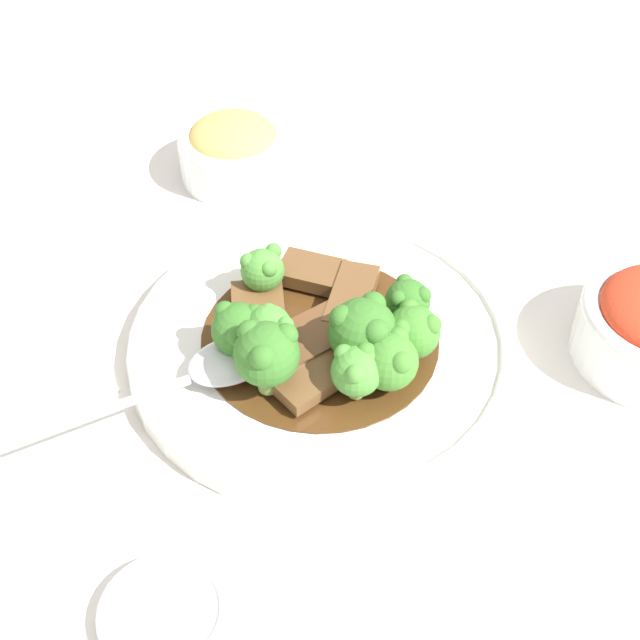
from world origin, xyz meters
name	(u,v)px	position (x,y,z in m)	size (l,w,h in m)	color
ground_plane	(320,352)	(0.00, 0.00, 0.00)	(4.00, 4.00, 0.00)	silver
main_plate	(320,343)	(0.00, 0.00, 0.01)	(0.28, 0.28, 0.02)	white
beef_strip_0	(351,299)	(-0.01, 0.04, 0.03)	(0.07, 0.07, 0.01)	brown
beef_strip_1	(259,316)	(-0.03, -0.03, 0.02)	(0.08, 0.06, 0.01)	brown
beef_strip_2	(309,377)	(0.03, -0.03, 0.02)	(0.04, 0.06, 0.01)	brown
beef_strip_3	(312,338)	(0.01, -0.01, 0.03)	(0.04, 0.07, 0.01)	brown
beef_strip_4	(311,272)	(-0.06, 0.03, 0.02)	(0.06, 0.06, 0.01)	brown
broccoli_floret_0	(363,331)	(0.04, 0.01, 0.05)	(0.05, 0.05, 0.05)	#7FA84C
broccoli_floret_1	(413,331)	(0.05, 0.04, 0.04)	(0.04, 0.04, 0.04)	#7FA84C
broccoli_floret_2	(239,329)	(-0.01, -0.06, 0.04)	(0.04, 0.04, 0.04)	#7FA84C
broccoli_floret_3	(389,360)	(0.06, 0.01, 0.04)	(0.04, 0.04, 0.04)	#8EB756
broccoli_floret_4	(408,301)	(0.02, 0.06, 0.04)	(0.03, 0.03, 0.04)	#8EB756
broccoli_floret_5	(357,370)	(0.06, -0.01, 0.04)	(0.04, 0.04, 0.04)	#7FA84C
broccoli_floret_6	(262,270)	(-0.06, -0.01, 0.04)	(0.03, 0.03, 0.04)	#8EB756
broccoli_floret_7	(272,331)	(0.00, -0.04, 0.05)	(0.03, 0.03, 0.05)	#7FA84C
broccoli_floret_8	(267,353)	(0.02, -0.06, 0.05)	(0.04, 0.04, 0.06)	#7FA84C
serving_spoon	(205,371)	(-0.01, -0.09, 0.03)	(0.05, 0.22, 0.01)	silver
side_bowl_appetizer	(233,149)	(-0.23, 0.05, 0.03)	(0.10, 0.10, 0.06)	white
sauce_dish	(163,614)	(0.13, -0.19, 0.01)	(0.08, 0.08, 0.01)	white
paper_napkin	(35,370)	(-0.09, -0.19, 0.00)	(0.10, 0.10, 0.01)	silver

